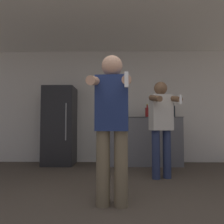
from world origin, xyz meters
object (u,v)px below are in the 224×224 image
at_px(bottle_green_wine, 147,112).
at_px(bottle_tall_gin, 173,111).
at_px(refrigerator, 60,126).
at_px(bottle_short_whiskey, 156,111).
at_px(bottle_brown_liquor, 122,111).
at_px(person_man_side, 161,122).
at_px(person_woman_foreground, 112,121).

relative_size(bottle_green_wine, bottle_tall_gin, 0.88).
distance_m(refrigerator, bottle_green_wine, 1.92).
height_order(bottle_green_wine, bottle_tall_gin, bottle_tall_gin).
relative_size(bottle_short_whiskey, bottle_brown_liquor, 1.03).
relative_size(refrigerator, bottle_tall_gin, 5.01).
distance_m(bottle_green_wine, person_man_side, 1.28).
distance_m(bottle_green_wine, bottle_brown_liquor, 0.55).
distance_m(bottle_tall_gin, bottle_brown_liquor, 1.12).
distance_m(bottle_short_whiskey, bottle_brown_liquor, 0.74).
relative_size(bottle_brown_liquor, person_woman_foreground, 0.19).
relative_size(bottle_short_whiskey, person_man_side, 0.21).
height_order(bottle_short_whiskey, bottle_tall_gin, bottle_tall_gin).
distance_m(bottle_green_wine, person_woman_foreground, 2.56).
distance_m(bottle_tall_gin, person_woman_foreground, 2.77).
height_order(refrigerator, bottle_brown_liquor, refrigerator).
bearing_deg(person_woman_foreground, refrigerator, 116.16).
distance_m(person_woman_foreground, person_man_side, 1.41).
height_order(bottle_tall_gin, bottle_brown_liquor, bottle_tall_gin).
distance_m(bottle_green_wine, bottle_tall_gin, 0.57).
relative_size(refrigerator, bottle_brown_liquor, 5.36).
bearing_deg(person_woman_foreground, bottle_tall_gin, 61.86).
xyz_separation_m(refrigerator, bottle_short_whiskey, (2.08, 0.08, 0.31)).
xyz_separation_m(refrigerator, bottle_green_wine, (1.89, 0.08, 0.29)).
height_order(bottle_green_wine, person_man_side, person_man_side).
bearing_deg(bottle_brown_liquor, bottle_short_whiskey, 0.00).
bearing_deg(person_man_side, bottle_tall_gin, 67.15).
bearing_deg(bottle_green_wine, refrigerator, -177.54).
bearing_deg(bottle_tall_gin, person_woman_foreground, -118.14).
bearing_deg(person_woman_foreground, bottle_brown_liquor, 85.66).
bearing_deg(person_woman_foreground, person_man_side, 56.72).
xyz_separation_m(bottle_green_wine, bottle_short_whiskey, (0.19, 0.00, 0.02)).
bearing_deg(refrigerator, bottle_short_whiskey, 2.23).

